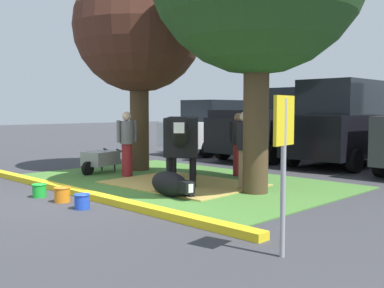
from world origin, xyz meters
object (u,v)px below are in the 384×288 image
(pickup_truck_black, at_px, (280,126))
(parking_sign, at_px, (284,144))
(bucket_orange, at_px, (62,194))
(person_handler, at_px, (238,143))
(person_visitor_far, at_px, (127,142))
(sedan_red, at_px, (216,127))
(wheelbarrow, at_px, (100,159))
(bucket_blue, at_px, (82,201))
(shade_tree_left, at_px, (139,28))
(calf_lying, at_px, (170,184))
(person_visitor_near, at_px, (245,148))
(cow_holstein, at_px, (182,136))
(suv_black, at_px, (347,123))
(bucket_green, at_px, (39,190))

(pickup_truck_black, bearing_deg, parking_sign, -55.73)
(bucket_orange, distance_m, pickup_truck_black, 9.32)
(person_handler, bearing_deg, parking_sign, -46.16)
(person_visitor_far, bearing_deg, sedan_red, 112.82)
(wheelbarrow, relative_size, parking_sign, 0.88)
(wheelbarrow, relative_size, bucket_blue, 5.78)
(shade_tree_left, height_order, person_visitor_far, shade_tree_left)
(shade_tree_left, height_order, calf_lying, shade_tree_left)
(calf_lying, relative_size, sedan_red, 0.30)
(person_handler, xyz_separation_m, person_visitor_far, (-1.91, -2.01, 0.02))
(person_visitor_far, bearing_deg, person_handler, 46.55)
(wheelbarrow, bearing_deg, shade_tree_left, 74.48)
(bucket_blue, bearing_deg, sedan_red, 119.24)
(person_handler, xyz_separation_m, bucket_blue, (0.49, -4.76, -0.72))
(person_handler, relative_size, wheelbarrow, 0.99)
(wheelbarrow, distance_m, parking_sign, 7.67)
(person_visitor_near, xyz_separation_m, bucket_orange, (-1.56, -3.34, -0.74))
(cow_holstein, height_order, suv_black, suv_black)
(calf_lying, height_order, person_handler, person_handler)
(bucket_green, distance_m, bucket_blue, 1.49)
(wheelbarrow, bearing_deg, person_visitor_far, 6.20)
(calf_lying, bearing_deg, wheelbarrow, 167.20)
(person_visitor_far, bearing_deg, person_visitor_near, 11.35)
(person_visitor_far, relative_size, suv_black, 0.35)
(wheelbarrow, xyz_separation_m, sedan_red, (-1.57, 6.26, 0.60))
(parking_sign, xyz_separation_m, bucket_green, (-5.31, -0.29, -1.17))
(person_visitor_near, distance_m, bucket_green, 4.18)
(wheelbarrow, bearing_deg, cow_holstein, 8.08)
(bucket_orange, distance_m, sedan_red, 9.84)
(sedan_red, bearing_deg, pickup_truck_black, 6.12)
(cow_holstein, distance_m, sedan_red, 7.27)
(person_visitor_far, distance_m, parking_sign, 6.71)
(bucket_orange, relative_size, pickup_truck_black, 0.06)
(bucket_orange, bearing_deg, bucket_green, -174.09)
(parking_sign, distance_m, bucket_blue, 4.01)
(parking_sign, distance_m, pickup_truck_black, 10.80)
(cow_holstein, relative_size, bucket_blue, 8.97)
(person_visitor_near, xyz_separation_m, parking_sign, (3.02, -3.12, 0.42))
(cow_holstein, xyz_separation_m, bucket_orange, (-0.06, -2.97, -0.94))
(calf_lying, bearing_deg, shade_tree_left, 150.24)
(person_visitor_far, relative_size, wheelbarrow, 1.01)
(person_handler, bearing_deg, pickup_truck_black, 111.74)
(shade_tree_left, bearing_deg, suv_black, 56.56)
(parking_sign, bearing_deg, wheelbarrow, 161.87)
(cow_holstein, bearing_deg, bucket_orange, -91.11)
(calf_lying, xyz_separation_m, person_visitor_far, (-2.63, 0.94, 0.63))
(shade_tree_left, height_order, parking_sign, shade_tree_left)
(person_handler, relative_size, bucket_green, 5.63)
(bucket_orange, distance_m, bucket_blue, 0.76)
(bucket_orange, relative_size, bucket_blue, 1.10)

